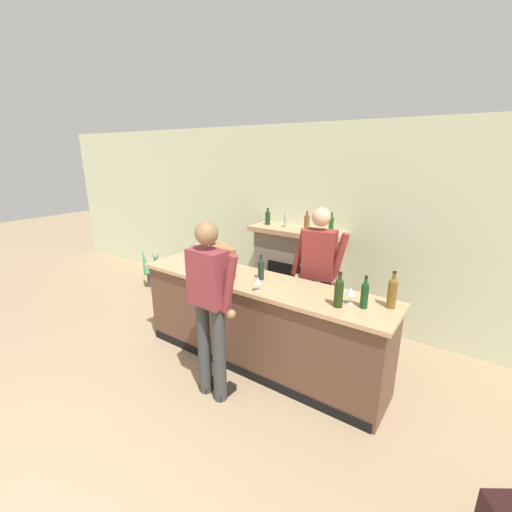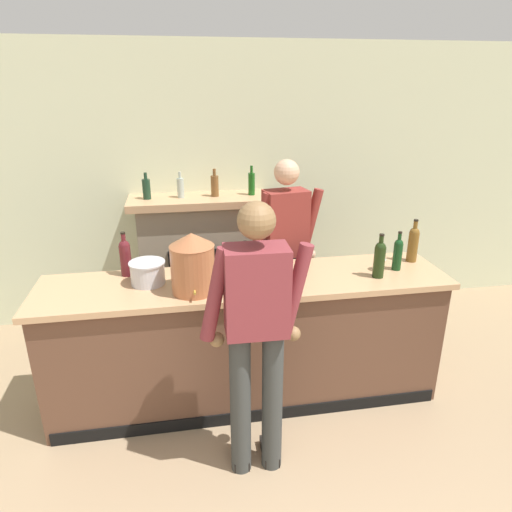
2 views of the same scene
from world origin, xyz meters
TOP-DOWN VIEW (x-y plane):
  - wall_back_panel at (0.00, 4.20)m, footprint 12.00×0.07m
  - bar_counter at (0.07, 2.60)m, footprint 2.99×0.68m
  - fireplace_stone at (-0.18, 3.94)m, footprint 1.35×0.52m
  - potted_plant_corner at (-2.87, 3.48)m, footprint 0.41×0.46m
  - person_customer at (0.03, 1.89)m, footprint 0.66×0.31m
  - person_bartender at (0.51, 3.21)m, footprint 0.65×0.35m
  - copper_dispenser at (-0.31, 2.47)m, footprint 0.30×0.34m
  - ice_bucket_steel at (-0.62, 2.66)m, footprint 0.25×0.25m
  - wine_bottle_burgundy_dark at (1.44, 2.75)m, footprint 0.08×0.08m
  - wine_bottle_cabernet_heavy at (1.04, 2.49)m, footprint 0.08×0.08m
  - wine_bottle_merlot_tall at (-0.79, 2.84)m, footprint 0.08×0.08m
  - wine_bottle_port_short at (1.24, 2.60)m, footprint 0.07×0.07m
  - wine_bottle_riesling_slim at (0.08, 2.66)m, footprint 0.07×0.07m
  - wine_glass_by_dispenser at (0.23, 2.37)m, footprint 0.09×0.09m
  - wine_glass_mid_counter at (1.11, 2.61)m, footprint 0.09×0.09m

SIDE VIEW (x-z plane):
  - potted_plant_corner at x=-2.87m, z-range -0.05..0.67m
  - bar_counter at x=0.07m, z-range 0.00..1.02m
  - fireplace_stone at x=-0.18m, z-range -0.13..1.49m
  - person_bartender at x=0.51m, z-range 0.10..1.88m
  - person_customer at x=0.03m, z-range 0.10..1.89m
  - ice_bucket_steel at x=-0.62m, z-range 1.02..1.19m
  - wine_glass_by_dispenser at x=0.23m, z-range 1.06..1.21m
  - wine_glass_mid_counter at x=1.11m, z-range 1.06..1.22m
  - wine_bottle_riesling_slim at x=0.08m, z-range 1.01..1.29m
  - wine_bottle_port_short at x=1.24m, z-range 1.01..1.31m
  - wine_bottle_cabernet_heavy at x=1.04m, z-range 1.01..1.34m
  - wine_bottle_merlot_tall at x=-0.79m, z-range 1.01..1.34m
  - wine_bottle_burgundy_dark at x=1.44m, z-range 1.00..1.35m
  - copper_dispenser at x=-0.31m, z-range 1.02..1.45m
  - wall_back_panel at x=0.00m, z-range 0.00..2.75m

